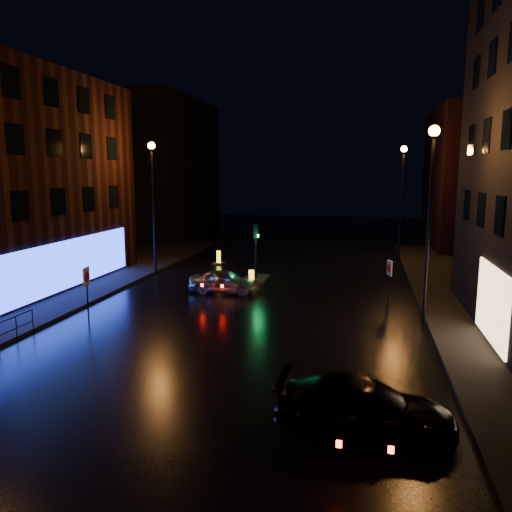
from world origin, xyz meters
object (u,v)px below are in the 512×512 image
(bollard_far, at_px, (219,261))
(road_sign_left, at_px, (87,282))
(traffic_signal, at_px, (256,271))
(dark_sedan, at_px, (364,406))
(bollard_near, at_px, (251,285))
(road_sign_right, at_px, (389,272))
(silver_hatchback, at_px, (224,281))

(bollard_far, bearing_deg, road_sign_left, -90.56)
(traffic_signal, xyz_separation_m, dark_sedan, (6.56, -17.24, 0.16))
(dark_sedan, relative_size, bollard_near, 3.17)
(bollard_far, distance_m, road_sign_right, 14.82)
(silver_hatchback, height_order, bollard_near, silver_hatchback)
(silver_hatchback, xyz_separation_m, dark_sedan, (7.50, -13.48, 0.01))
(traffic_signal, relative_size, bollard_far, 3.00)
(silver_hatchback, distance_m, dark_sedan, 15.43)
(dark_sedan, height_order, bollard_far, dark_sedan)
(traffic_signal, relative_size, road_sign_left, 1.40)
(bollard_far, distance_m, road_sign_left, 15.07)
(road_sign_left, bearing_deg, silver_hatchback, 47.81)
(traffic_signal, distance_m, bollard_near, 2.48)
(traffic_signal, height_order, road_sign_left, traffic_signal)
(road_sign_left, distance_m, road_sign_right, 14.15)
(road_sign_left, xyz_separation_m, road_sign_right, (12.99, 5.60, -0.12))
(silver_hatchback, bearing_deg, traffic_signal, -14.17)
(traffic_signal, xyz_separation_m, road_sign_left, (-5.30, -10.27, 1.34))
(dark_sedan, height_order, road_sign_right, road_sign_right)
(traffic_signal, distance_m, silver_hatchback, 3.87)
(dark_sedan, bearing_deg, silver_hatchback, 31.69)
(road_sign_right, bearing_deg, dark_sedan, 65.10)
(road_sign_left, bearing_deg, bollard_near, 46.08)
(silver_hatchback, bearing_deg, bollard_far, 18.42)
(silver_hatchback, xyz_separation_m, bollard_near, (1.22, 1.31, -0.41))
(dark_sedan, bearing_deg, traffic_signal, 23.43)
(traffic_signal, height_order, road_sign_right, traffic_signal)
(bollard_near, distance_m, bollard_far, 8.14)
(road_sign_left, bearing_deg, dark_sedan, -38.90)
(silver_hatchback, relative_size, dark_sedan, 0.83)
(dark_sedan, height_order, bollard_near, dark_sedan)
(bollard_far, bearing_deg, silver_hatchback, -66.15)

